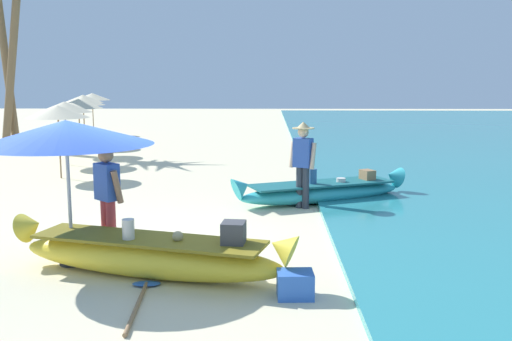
% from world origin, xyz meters
% --- Properties ---
extents(ground_plane, '(80.00, 80.00, 0.00)m').
position_xyz_m(ground_plane, '(0.00, 0.00, 0.00)').
color(ground_plane, beige).
extents(boat_yellow_foreground, '(4.02, 1.70, 0.81)m').
position_xyz_m(boat_yellow_foreground, '(0.52, -1.32, 0.30)').
color(boat_yellow_foreground, yellow).
rests_on(boat_yellow_foreground, ground).
extents(boat_cyan_midground, '(3.88, 2.13, 0.74)m').
position_xyz_m(boat_cyan_midground, '(3.23, 3.38, 0.25)').
color(boat_cyan_midground, '#33B2BC').
rests_on(boat_cyan_midground, ground).
extents(person_vendor_hatted, '(0.58, 0.46, 1.76)m').
position_xyz_m(person_vendor_hatted, '(2.79, 2.83, 1.02)').
color(person_vendor_hatted, '#333842').
rests_on(person_vendor_hatted, ground).
extents(person_tourist_customer, '(0.53, 0.51, 1.64)m').
position_xyz_m(person_tourist_customer, '(-0.25, -0.52, 0.93)').
color(person_tourist_customer, '#B2383D').
rests_on(person_tourist_customer, ground).
extents(patio_umbrella_large, '(2.40, 2.40, 2.05)m').
position_xyz_m(patio_umbrella_large, '(-0.70, -0.81, 1.87)').
color(patio_umbrella_large, '#B7B7BC').
rests_on(patio_umbrella_large, ground).
extents(parasol_row_0, '(1.60, 1.60, 1.91)m').
position_xyz_m(parasol_row_0, '(-3.36, 6.24, 1.75)').
color(parasol_row_0, '#8E6B47').
rests_on(parasol_row_0, ground).
extents(parasol_row_1, '(1.60, 1.60, 1.91)m').
position_xyz_m(parasol_row_1, '(-3.99, 8.56, 1.75)').
color(parasol_row_1, '#8E6B47').
rests_on(parasol_row_1, ground).
extents(parasol_row_2, '(1.60, 1.60, 1.91)m').
position_xyz_m(parasol_row_2, '(-4.29, 10.80, 1.75)').
color(parasol_row_2, '#8E6B47').
rests_on(parasol_row_2, ground).
extents(parasol_row_3, '(1.60, 1.60, 1.91)m').
position_xyz_m(parasol_row_3, '(-4.84, 13.03, 1.75)').
color(parasol_row_3, '#8E6B47').
rests_on(parasol_row_3, ground).
extents(parasol_row_4, '(1.60, 1.60, 1.91)m').
position_xyz_m(parasol_row_4, '(-5.50, 15.13, 1.75)').
color(parasol_row_4, '#8E6B47').
rests_on(parasol_row_4, ground).
extents(parasol_row_5, '(1.60, 1.60, 1.91)m').
position_xyz_m(parasol_row_5, '(-5.90, 17.71, 1.75)').
color(parasol_row_5, '#8E6B47').
rests_on(parasol_row_5, ground).
extents(cooler_box, '(0.45, 0.37, 0.32)m').
position_xyz_m(cooler_box, '(2.41, -2.02, 0.16)').
color(cooler_box, blue).
rests_on(cooler_box, ground).
extents(paddle, '(0.37, 1.62, 0.05)m').
position_xyz_m(paddle, '(0.56, -2.15, 0.03)').
color(paddle, '#8E6B47').
rests_on(paddle, ground).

